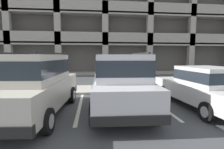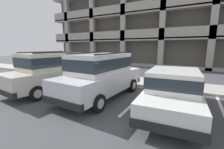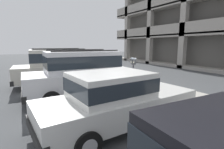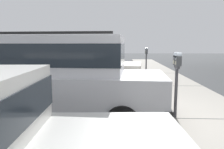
{
  "view_description": "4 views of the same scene",
  "coord_description": "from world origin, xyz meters",
  "px_view_note": "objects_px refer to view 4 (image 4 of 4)",
  "views": [
    {
      "loc": [
        -1.07,
        -8.42,
        1.93
      ],
      "look_at": [
        -0.18,
        -0.74,
        1.1
      ],
      "focal_mm": 28.0,
      "sensor_mm": 36.0,
      "label": 1
    },
    {
      "loc": [
        3.56,
        -7.92,
        2.28
      ],
      "look_at": [
        -0.48,
        -0.55,
        0.73
      ],
      "focal_mm": 24.0,
      "sensor_mm": 36.0,
      "label": 2
    },
    {
      "loc": [
        6.86,
        -4.86,
        2.25
      ],
      "look_at": [
        0.04,
        -0.95,
        0.89
      ],
      "focal_mm": 28.0,
      "sensor_mm": 36.0,
      "label": 3
    },
    {
      "loc": [
        4.84,
        -0.87,
        1.78
      ],
      "look_at": [
        -0.3,
        -1.12,
        1.07
      ],
      "focal_mm": 35.0,
      "sensor_mm": 36.0,
      "label": 4
    }
  ],
  "objects_px": {
    "red_sedan": "(75,64)",
    "parking_meter_far": "(146,55)",
    "parking_meter_near": "(177,69)",
    "silver_suv": "(61,75)"
  },
  "relations": [
    {
      "from": "parking_meter_far",
      "to": "parking_meter_near",
      "type": "bearing_deg",
      "value": 0.21
    },
    {
      "from": "parking_meter_near",
      "to": "red_sedan",
      "type": "bearing_deg",
      "value": -134.09
    },
    {
      "from": "parking_meter_near",
      "to": "parking_meter_far",
      "type": "distance_m",
      "value": 6.19
    },
    {
      "from": "silver_suv",
      "to": "red_sedan",
      "type": "height_order",
      "value": "same"
    },
    {
      "from": "red_sedan",
      "to": "parking_meter_near",
      "type": "bearing_deg",
      "value": 51.22
    },
    {
      "from": "red_sedan",
      "to": "parking_meter_far",
      "type": "height_order",
      "value": "red_sedan"
    },
    {
      "from": "silver_suv",
      "to": "red_sedan",
      "type": "xyz_separation_m",
      "value": [
        -2.86,
        -0.3,
        0.0
      ]
    },
    {
      "from": "parking_meter_near",
      "to": "silver_suv",
      "type": "bearing_deg",
      "value": -89.94
    },
    {
      "from": "red_sedan",
      "to": "parking_meter_near",
      "type": "distance_m",
      "value": 4.11
    },
    {
      "from": "silver_suv",
      "to": "parking_meter_far",
      "type": "relative_size",
      "value": 3.24
    }
  ]
}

